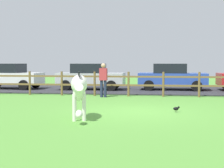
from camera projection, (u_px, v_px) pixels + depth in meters
name	position (u px, v px, depth m)	size (l,w,h in m)	color
ground_plane	(137.00, 111.00, 11.17)	(60.00, 60.00, 0.00)	#549338
parking_asphalt	(146.00, 89.00, 20.36)	(28.00, 7.40, 0.05)	#2D2D33
paddock_fence	(129.00, 82.00, 16.16)	(20.63, 0.11, 1.22)	brown
zebra	(79.00, 88.00, 9.58)	(0.75, 1.91, 1.41)	white
crow_on_grass	(176.00, 109.00, 10.97)	(0.22, 0.10, 0.20)	black
parked_car_white	(9.00, 76.00, 20.27)	(4.08, 2.05, 1.56)	white
parked_car_blue	(172.00, 76.00, 19.43)	(4.07, 2.01, 1.56)	#2D4CAD
parked_car_silver	(91.00, 76.00, 19.66)	(4.01, 1.90, 1.56)	#B7BABF
visitor_left_of_tree	(103.00, 78.00, 15.68)	(0.37, 0.24, 1.64)	#232847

